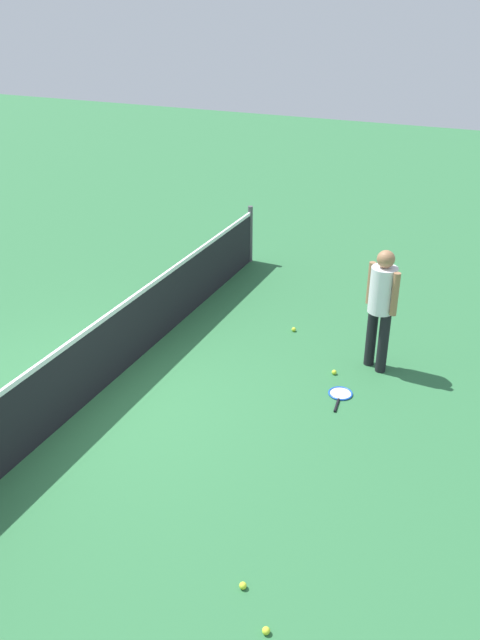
# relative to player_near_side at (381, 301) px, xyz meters

# --- Properties ---
(ground_plane) EXTENTS (40.00, 40.00, 0.00)m
(ground_plane) POSITION_rel_player_near_side_xyz_m (-2.12, 3.08, -1.01)
(ground_plane) COLOR #2D6B3D
(court_net) EXTENTS (10.09, 0.09, 1.07)m
(court_net) POSITION_rel_player_near_side_xyz_m (-2.12, 3.08, -0.51)
(court_net) COLOR #4C4C51
(court_net) RESTS_ON ground_plane
(player_near_side) EXTENTS (0.47, 0.49, 1.70)m
(player_near_side) POSITION_rel_player_near_side_xyz_m (0.00, 0.00, 0.00)
(player_near_side) COLOR black
(player_near_side) RESTS_ON ground_plane
(tennis_racket_near_player) EXTENTS (0.60, 0.35, 0.03)m
(tennis_racket_near_player) POSITION_rel_player_near_side_xyz_m (-0.86, 0.23, -1.00)
(tennis_racket_near_player) COLOR blue
(tennis_racket_near_player) RESTS_ON ground_plane
(tennis_ball_near_player) EXTENTS (0.07, 0.07, 0.07)m
(tennis_ball_near_player) POSITION_rel_player_near_side_xyz_m (-4.43, -0.19, -0.98)
(tennis_ball_near_player) COLOR #C6E033
(tennis_ball_near_player) RESTS_ON ground_plane
(tennis_ball_by_net) EXTENTS (0.07, 0.07, 0.07)m
(tennis_ball_by_net) POSITION_rel_player_near_side_xyz_m (-4.10, 0.16, -0.98)
(tennis_ball_by_net) COLOR #C6E033
(tennis_ball_by_net) RESTS_ON ground_plane
(tennis_ball_midcourt) EXTENTS (0.07, 0.07, 0.07)m
(tennis_ball_midcourt) POSITION_rel_player_near_side_xyz_m (0.54, 1.36, -0.98)
(tennis_ball_midcourt) COLOR #C6E033
(tennis_ball_midcourt) RESTS_ON ground_plane
(tennis_ball_baseline) EXTENTS (0.07, 0.07, 0.07)m
(tennis_ball_baseline) POSITION_rel_player_near_side_xyz_m (-0.40, 0.45, -0.98)
(tennis_ball_baseline) COLOR #C6E033
(tennis_ball_baseline) RESTS_ON ground_plane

